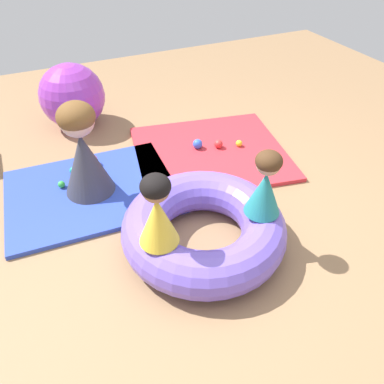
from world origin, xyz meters
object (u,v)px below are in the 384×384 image
at_px(inflatable_cushion, 204,228).
at_px(play_ball_blue, 198,144).
at_px(child_in_yellow, 157,211).
at_px(play_ball_teal, 73,170).
at_px(play_ball_yellow, 239,143).
at_px(adult_seated, 83,151).
at_px(play_ball_green, 61,184).
at_px(child_in_teal, 265,184).
at_px(exercise_ball_large, 72,96).
at_px(play_ball_red, 219,144).
at_px(play_ball_pink, 92,160).

height_order(inflatable_cushion, play_ball_blue, inflatable_cushion).
height_order(child_in_yellow, play_ball_teal, child_in_yellow).
xyz_separation_m(child_in_yellow, play_ball_yellow, (1.25, 1.13, -0.49)).
distance_m(adult_seated, play_ball_teal, 0.47).
relative_size(inflatable_cushion, play_ball_green, 19.45).
bearing_deg(child_in_teal, exercise_ball_large, 30.10).
bearing_deg(adult_seated, play_ball_red, 98.85).
relative_size(inflatable_cushion, play_ball_blue, 12.29).
height_order(play_ball_teal, exercise_ball_large, exercise_ball_large).
relative_size(play_ball_yellow, play_ball_green, 1.06).
bearing_deg(play_ball_red, child_in_yellow, -131.42).
bearing_deg(adult_seated, child_in_teal, 44.55).
bearing_deg(play_ball_teal, inflatable_cushion, -60.07).
distance_m(child_in_yellow, adult_seated, 1.09).
bearing_deg(play_ball_green, play_ball_pink, 35.68).
relative_size(play_ball_yellow, exercise_ball_large, 0.09).
bearing_deg(play_ball_yellow, play_ball_pink, 168.73).
xyz_separation_m(play_ball_yellow, exercise_ball_large, (-1.36, 1.17, 0.26)).
distance_m(inflatable_cushion, play_ball_teal, 1.41).
distance_m(play_ball_red, play_ball_pink, 1.22).
bearing_deg(exercise_ball_large, play_ball_pink, -92.47).
bearing_deg(play_ball_teal, play_ball_yellow, -7.73).
bearing_deg(play_ball_green, inflatable_cushion, -51.82).
xyz_separation_m(child_in_teal, play_ball_teal, (-1.06, 1.38, -0.48)).
bearing_deg(play_ball_blue, play_ball_yellow, -19.39).
relative_size(inflatable_cushion, play_ball_pink, 11.05).
relative_size(play_ball_pink, play_ball_teal, 1.69).
xyz_separation_m(play_ball_pink, play_ball_green, (-0.32, -0.23, -0.02)).
bearing_deg(play_ball_red, adult_seated, -173.78).
bearing_deg(inflatable_cushion, play_ball_yellow, 48.96).
height_order(play_ball_teal, play_ball_blue, play_ball_blue).
distance_m(child_in_teal, play_ball_red, 1.35).
xyz_separation_m(inflatable_cushion, adult_seated, (-0.61, 0.93, 0.27)).
distance_m(child_in_teal, play_ball_pink, 1.75).
bearing_deg(play_ball_teal, play_ball_green, -128.33).
bearing_deg(child_in_yellow, play_ball_yellow, -47.39).
xyz_separation_m(play_ball_teal, play_ball_yellow, (1.58, -0.21, 0.00)).
bearing_deg(play_ball_red, child_in_teal, -104.60).
bearing_deg(play_ball_red, play_ball_yellow, -16.88).
xyz_separation_m(inflatable_cushion, play_ball_blue, (0.49, 1.14, -0.07)).
xyz_separation_m(adult_seated, exercise_ball_large, (0.13, 1.25, -0.09)).
bearing_deg(child_in_teal, child_in_yellow, 97.82).
distance_m(adult_seated, play_ball_blue, 1.17).
relative_size(adult_seated, exercise_ball_large, 1.19).
relative_size(adult_seated, play_ball_red, 9.57).
bearing_deg(child_in_teal, play_ball_yellow, -13.58).
height_order(inflatable_cushion, play_ball_pink, inflatable_cushion).
bearing_deg(play_ball_pink, child_in_teal, -58.68).
bearing_deg(play_ball_teal, play_ball_pink, 18.74).
height_order(child_in_teal, adult_seated, adult_seated).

